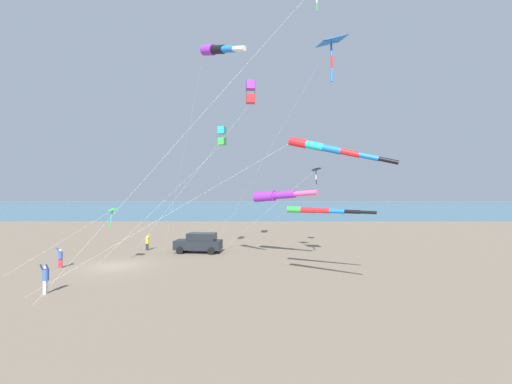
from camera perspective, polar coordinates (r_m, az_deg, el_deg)
name	(u,v)px	position (r m, az deg, el deg)	size (l,w,h in m)	color
ground_plane	(114,266)	(28.47, -22.81, -11.40)	(600.00, 600.00, 0.00)	#756654
ocean_water_strip	(237,205)	(191.16, -3.15, -2.24)	(240.00, 600.00, 0.01)	#386B84
parked_car	(199,243)	(32.52, -9.54, -8.39)	(2.42, 4.47, 1.85)	black
cooler_box	(210,246)	(35.19, -7.69, -9.01)	(0.62, 0.42, 0.42)	orange
person_adult_flyer	(46,277)	(22.20, -31.90, -12.01)	(0.52, 0.41, 1.70)	silver
person_child_green_jacket	(147,242)	(35.10, -17.83, -7.96)	(0.41, 0.50, 1.56)	#232328
person_child_grey_jacket	(60,257)	(29.35, -30.07, -9.40)	(0.42, 0.51, 1.52)	#B72833
kite_delta_magenta_far_left	(331,42)	(22.09, 12.47, 23.48)	(13.49, 9.70, 14.72)	blue
kite_delta_checkered_midright	(112,210)	(28.28, -23.10, -2.78)	(4.34, 6.20, 4.47)	green
kite_windsock_orange_high_right	(326,148)	(17.00, 11.68, 7.21)	(2.72, 18.64, 8.35)	red
kite_delta_black_fish_shape	(316,170)	(34.79, 10.01, 3.72)	(1.88, 9.81, 8.29)	black
kite_windsock_blue_topmost	(275,196)	(28.67, 3.24, -0.60)	(10.14, 12.33, 5.82)	purple
kite_windsock_yellow_midlevel	(217,50)	(21.58, -6.52, 22.68)	(12.58, 7.97, 14.48)	purple
kite_windsock_purple_drifting	(317,210)	(23.34, 10.30, -3.07)	(13.15, 10.79, 4.61)	green
kite_box_green_low_center	(222,136)	(31.46, -5.79, 9.37)	(4.77, 9.61, 11.64)	#1EB7C6
kite_box_teal_far_right	(251,92)	(34.63, -0.93, 16.46)	(0.92, 11.74, 16.62)	purple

